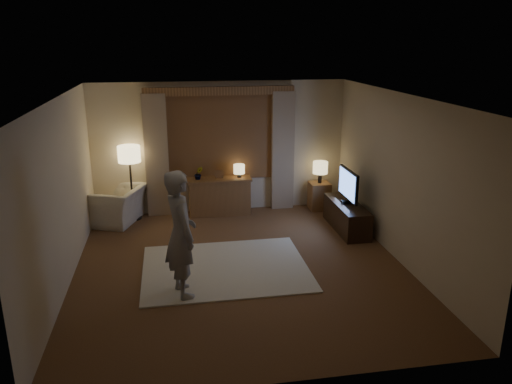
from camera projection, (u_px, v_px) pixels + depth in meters
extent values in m
cube|color=brown|center=(241.00, 268.00, 7.70)|extent=(5.00, 5.50, 0.02)
cube|color=silver|center=(239.00, 96.00, 6.93)|extent=(5.00, 5.50, 0.02)
cube|color=beige|center=(220.00, 148.00, 9.91)|extent=(5.00, 0.02, 2.60)
cube|color=beige|center=(281.00, 268.00, 4.72)|extent=(5.00, 0.02, 2.60)
cube|color=beige|center=(61.00, 195.00, 6.90)|extent=(0.02, 5.50, 2.60)
cube|color=beige|center=(400.00, 179.00, 7.73)|extent=(0.02, 5.50, 2.60)
cube|color=black|center=(220.00, 135.00, 9.81)|extent=(2.00, 0.01, 1.70)
cube|color=brown|center=(220.00, 136.00, 9.80)|extent=(2.08, 0.04, 1.78)
cube|color=tan|center=(157.00, 156.00, 9.63)|extent=(0.45, 0.12, 2.40)
cube|color=tan|center=(283.00, 151.00, 10.04)|extent=(0.45, 0.12, 2.40)
cube|color=brown|center=(220.00, 91.00, 9.50)|extent=(2.90, 0.14, 0.16)
cube|color=beige|center=(225.00, 268.00, 7.65)|extent=(2.50, 2.00, 0.02)
cube|color=brown|center=(220.00, 197.00, 9.94)|extent=(1.20, 0.40, 0.70)
cube|color=brown|center=(219.00, 175.00, 9.80)|extent=(0.16, 0.02, 0.20)
imported|color=#999999|center=(199.00, 174.00, 9.72)|extent=(0.17, 0.13, 0.30)
cylinder|color=black|center=(239.00, 176.00, 9.88)|extent=(0.08, 0.08, 0.12)
cylinder|color=#FFE399|center=(239.00, 169.00, 9.84)|extent=(0.22, 0.22, 0.18)
cylinder|color=black|center=(134.00, 218.00, 9.76)|extent=(0.31, 0.31, 0.03)
cylinder|color=black|center=(132.00, 191.00, 9.59)|extent=(0.04, 0.04, 1.15)
cylinder|color=#FFE399|center=(129.00, 154.00, 9.38)|extent=(0.42, 0.42, 0.31)
imported|color=beige|center=(116.00, 205.00, 9.49)|extent=(1.22, 1.30, 0.68)
cube|color=brown|center=(319.00, 196.00, 10.25)|extent=(0.40, 0.40, 0.56)
cylinder|color=black|center=(320.00, 178.00, 10.13)|extent=(0.08, 0.08, 0.20)
cylinder|color=#FFE399|center=(320.00, 168.00, 10.07)|extent=(0.30, 0.30, 0.24)
cube|color=black|center=(347.00, 216.00, 9.16)|extent=(0.45, 1.40, 0.50)
cube|color=black|center=(347.00, 202.00, 9.08)|extent=(0.21, 0.10, 0.06)
cube|color=black|center=(348.00, 184.00, 8.98)|extent=(0.05, 0.88, 0.54)
cube|color=#5887F0|center=(347.00, 184.00, 8.97)|extent=(0.00, 0.81, 0.48)
imported|color=gray|center=(181.00, 234.00, 6.62)|extent=(0.57, 0.73, 1.75)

